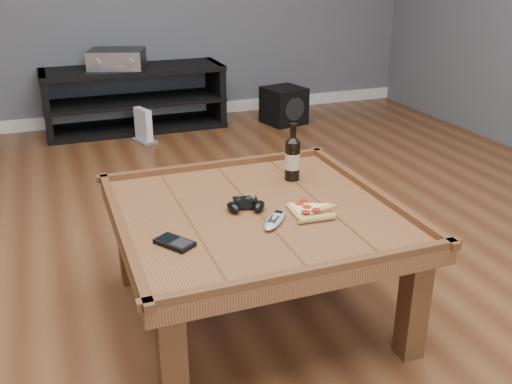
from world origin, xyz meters
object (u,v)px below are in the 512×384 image
object	(u,v)px
subwoofer	(284,106)
pizza_slice	(308,211)
media_console	(135,99)
av_receiver	(117,59)
coffee_table	(256,224)
beer_bottle	(293,157)
game_console	(143,127)
remote_control	(275,220)
game_controller	(246,205)
smartphone	(175,242)

from	to	relation	value
subwoofer	pizza_slice	bearing A→B (deg)	-124.96
media_console	av_receiver	distance (m)	0.34
coffee_table	beer_bottle	xyz separation A→B (m)	(0.25, 0.23, 0.16)
media_console	beer_bottle	size ratio (longest dim) A/B	5.85
coffee_table	media_console	distance (m)	2.75
media_console	game_console	size ratio (longest dim) A/B	5.48
remote_control	game_controller	bearing A→B (deg)	151.55
media_console	beer_bottle	world-z (taller)	beer_bottle
pizza_slice	remote_control	world-z (taller)	same
remote_control	coffee_table	bearing A→B (deg)	139.68
beer_bottle	remote_control	bearing A→B (deg)	-121.98
game_controller	game_console	distance (m)	2.40
media_console	subwoofer	distance (m)	1.21
coffee_table	game_console	bearing A→B (deg)	90.20
media_console	game_controller	world-z (taller)	media_console
pizza_slice	game_console	world-z (taller)	pizza_slice
coffee_table	pizza_slice	size ratio (longest dim) A/B	4.07
smartphone	av_receiver	size ratio (longest dim) A/B	0.30
game_controller	smartphone	world-z (taller)	game_controller
beer_bottle	game_controller	bearing A→B (deg)	-141.96
pizza_slice	subwoofer	world-z (taller)	pizza_slice
av_receiver	pizza_slice	bearing A→B (deg)	-66.57
beer_bottle	remote_control	xyz separation A→B (m)	(-0.23, -0.36, -0.08)
coffee_table	game_console	world-z (taller)	coffee_table
media_console	smartphone	xyz separation A→B (m)	(-0.34, -2.91, 0.21)
av_receiver	subwoofer	xyz separation A→B (m)	(1.30, -0.25, -0.42)
pizza_slice	beer_bottle	bearing A→B (deg)	79.27
coffee_table	game_console	distance (m)	2.40
av_receiver	game_console	xyz separation A→B (m)	(0.11, -0.36, -0.45)
coffee_table	av_receiver	world-z (taller)	av_receiver
smartphone	subwoofer	world-z (taller)	smartphone
coffee_table	smartphone	world-z (taller)	coffee_table
av_receiver	smartphone	bearing A→B (deg)	-76.69
subwoofer	game_console	bearing A→B (deg)	171.61
remote_control	av_receiver	world-z (taller)	av_receiver
smartphone	subwoofer	xyz separation A→B (m)	(1.52, 2.66, -0.31)
game_console	av_receiver	bearing A→B (deg)	86.55
coffee_table	beer_bottle	distance (m)	0.37
pizza_slice	av_receiver	xyz separation A→B (m)	(-0.28, 2.84, 0.11)
av_receiver	coffee_table	bearing A→B (deg)	-69.88
game_console	beer_bottle	bearing A→B (deg)	-102.99
beer_bottle	smartphone	bearing A→B (deg)	-145.97
beer_bottle	game_console	distance (m)	2.21
coffee_table	pizza_slice	bearing A→B (deg)	-28.32
media_console	remote_control	distance (m)	2.89
coffee_table	remote_control	distance (m)	0.15
smartphone	game_console	bearing A→B (deg)	48.40
smartphone	remote_control	distance (m)	0.36
game_controller	subwoofer	distance (m)	2.78
game_console	remote_control	bearing A→B (deg)	-109.08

